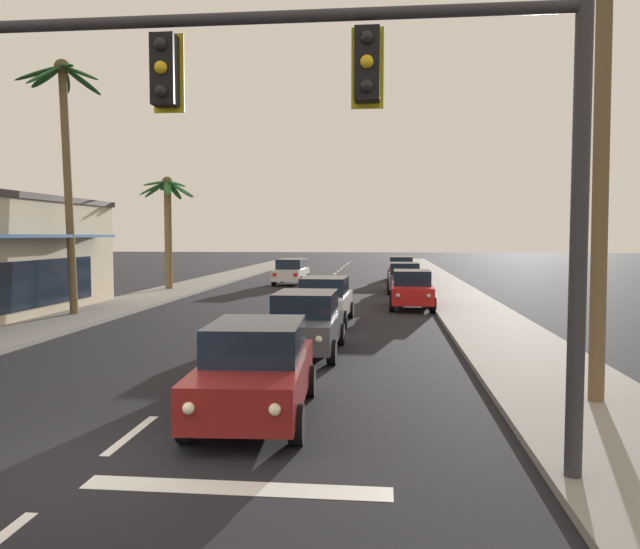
# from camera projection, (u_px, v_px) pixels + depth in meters

# --- Properties ---
(ground_plane) EXTENTS (220.00, 220.00, 0.00)m
(ground_plane) POSITION_uv_depth(u_px,v_px,m) (93.00, 464.00, 8.75)
(ground_plane) COLOR black
(sidewalk_right) EXTENTS (3.20, 110.00, 0.14)m
(sidewalk_right) POSITION_uv_depth(u_px,v_px,m) (467.00, 306.00, 27.81)
(sidewalk_right) COLOR gray
(sidewalk_right) RESTS_ON ground
(sidewalk_left) EXTENTS (3.20, 110.00, 0.14)m
(sidewalk_left) POSITION_uv_depth(u_px,v_px,m) (132.00, 302.00, 29.40)
(sidewalk_left) COLOR gray
(sidewalk_left) RESTS_ON ground
(lane_markings) EXTENTS (4.28, 87.03, 0.01)m
(lane_markings) POSITION_uv_depth(u_px,v_px,m) (303.00, 306.00, 28.23)
(lane_markings) COLOR silver
(lane_markings) RESTS_ON ground
(traffic_signal_mast) EXTENTS (10.77, 0.41, 6.86)m
(traffic_signal_mast) POSITION_uv_depth(u_px,v_px,m) (289.00, 105.00, 8.04)
(traffic_signal_mast) COLOR #2D2D33
(traffic_signal_mast) RESTS_ON ground
(sedan_lead_at_stop_bar) EXTENTS (2.12, 4.51, 1.68)m
(sedan_lead_at_stop_bar) POSITION_uv_depth(u_px,v_px,m) (256.00, 369.00, 11.03)
(sedan_lead_at_stop_bar) COLOR maroon
(sedan_lead_at_stop_bar) RESTS_ON ground
(sedan_third_in_queue) EXTENTS (1.97, 4.46, 1.68)m
(sedan_third_in_queue) POSITION_uv_depth(u_px,v_px,m) (305.00, 322.00, 16.96)
(sedan_third_in_queue) COLOR #4C515B
(sedan_third_in_queue) RESTS_ON ground
(sedan_fifth_in_queue) EXTENTS (2.06, 4.49, 1.68)m
(sedan_fifth_in_queue) POSITION_uv_depth(u_px,v_px,m) (324.00, 300.00, 22.92)
(sedan_fifth_in_queue) COLOR silver
(sedan_fifth_in_queue) RESTS_ON ground
(sedan_oncoming_far) EXTENTS (2.07, 4.50, 1.68)m
(sedan_oncoming_far) POSITION_uv_depth(u_px,v_px,m) (291.00, 272.00, 40.68)
(sedan_oncoming_far) COLOR silver
(sedan_oncoming_far) RESTS_ON ground
(sedan_parked_nearest_kerb) EXTENTS (1.95, 4.45, 1.68)m
(sedan_parked_nearest_kerb) POSITION_uv_depth(u_px,v_px,m) (404.00, 277.00, 35.09)
(sedan_parked_nearest_kerb) COLOR #4C515B
(sedan_parked_nearest_kerb) RESTS_ON ground
(sedan_parked_mid_kerb) EXTENTS (1.98, 4.46, 1.68)m
(sedan_parked_mid_kerb) POSITION_uv_depth(u_px,v_px,m) (401.00, 268.00, 44.89)
(sedan_parked_mid_kerb) COLOR red
(sedan_parked_mid_kerb) RESTS_ON ground
(sedan_parked_far_kerb) EXTENTS (2.00, 4.47, 1.68)m
(sedan_parked_far_kerb) POSITION_uv_depth(u_px,v_px,m) (412.00, 289.00, 27.50)
(sedan_parked_far_kerb) COLOR red
(sedan_parked_far_kerb) RESTS_ON ground
(palm_left_second) EXTENTS (3.40, 3.18, 10.02)m
(palm_left_second) POSITION_uv_depth(u_px,v_px,m) (65.00, 134.00, 24.07)
(palm_left_second) COLOR brown
(palm_left_second) RESTS_ON ground
(palm_left_third) EXTENTS (3.17, 3.26, 6.61)m
(palm_left_third) POSITION_uv_depth(u_px,v_px,m) (168.00, 212.00, 35.79)
(palm_left_third) COLOR brown
(palm_left_third) RESTS_ON ground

